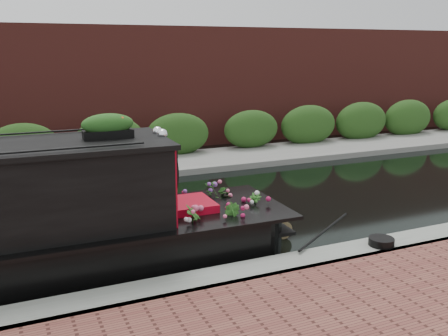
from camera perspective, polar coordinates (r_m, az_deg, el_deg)
name	(u,v)px	position (r m, az deg, el deg)	size (l,w,h in m)	color
ground	(164,218)	(10.05, -6.85, -5.67)	(80.00, 80.00, 0.00)	black
near_bank_coping	(234,289)	(7.20, 1.16, -13.64)	(40.00, 0.60, 0.50)	gray
far_bank_path	(119,171)	(13.96, -11.94, -0.39)	(40.00, 2.40, 0.34)	gray
far_hedge	(112,165)	(14.82, -12.68, 0.38)	(40.00, 1.10, 2.80)	#234717
far_brick_wall	(99,151)	(16.85, -14.10, 1.86)	(40.00, 1.00, 8.00)	maroon
rope_fender	(279,227)	(9.06, 6.30, -6.73)	(0.32, 0.32, 0.38)	olive
coiled_mooring_rope	(381,242)	(8.34, 17.54, -8.02)	(0.40, 0.40, 0.12)	black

